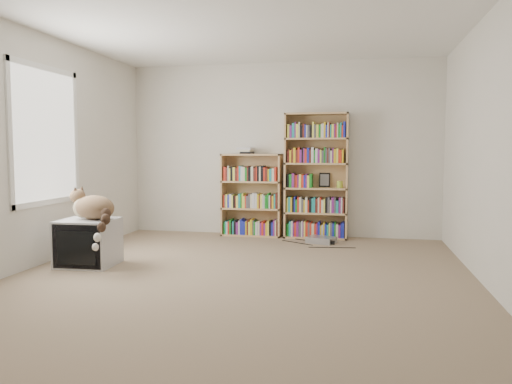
% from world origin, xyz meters
% --- Properties ---
extents(floor, '(4.50, 5.00, 0.01)m').
position_xyz_m(floor, '(0.00, 0.00, 0.00)').
color(floor, '#9E846B').
rests_on(floor, ground).
extents(wall_back, '(4.50, 0.02, 2.50)m').
position_xyz_m(wall_back, '(0.00, 2.50, 1.25)').
color(wall_back, beige).
rests_on(wall_back, floor).
extents(wall_front, '(4.50, 0.02, 2.50)m').
position_xyz_m(wall_front, '(0.00, -2.50, 1.25)').
color(wall_front, beige).
rests_on(wall_front, floor).
extents(wall_left, '(0.02, 5.00, 2.50)m').
position_xyz_m(wall_left, '(-2.25, 0.00, 1.25)').
color(wall_left, beige).
rests_on(wall_left, floor).
extents(wall_right, '(0.02, 5.00, 2.50)m').
position_xyz_m(wall_right, '(2.25, 0.00, 1.25)').
color(wall_right, beige).
rests_on(wall_right, floor).
extents(ceiling, '(4.50, 5.00, 0.02)m').
position_xyz_m(ceiling, '(0.00, 0.00, 2.50)').
color(ceiling, white).
rests_on(ceiling, wall_back).
extents(window, '(0.02, 1.22, 1.52)m').
position_xyz_m(window, '(-2.24, 0.20, 1.40)').
color(window, white).
rests_on(window, wall_left).
extents(crt_tv, '(0.60, 0.55, 0.50)m').
position_xyz_m(crt_tv, '(-1.73, 0.14, 0.25)').
color(crt_tv, '#AEAEB1').
rests_on(crt_tv, floor).
extents(cat, '(0.67, 0.65, 0.57)m').
position_xyz_m(cat, '(-1.62, 0.10, 0.59)').
color(cat, '#382716').
rests_on(cat, crt_tv).
extents(bookcase_tall, '(0.88, 0.30, 1.76)m').
position_xyz_m(bookcase_tall, '(0.52, 2.36, 0.84)').
color(bookcase_tall, tan).
rests_on(bookcase_tall, floor).
extents(bookcase_short, '(0.87, 0.30, 1.19)m').
position_xyz_m(bookcase_short, '(-0.40, 2.36, 0.54)').
color(bookcase_short, tan).
rests_on(bookcase_short, floor).
extents(book_stack, '(0.21, 0.28, 0.09)m').
position_xyz_m(book_stack, '(-0.49, 2.34, 1.23)').
color(book_stack, red).
rests_on(book_stack, bookcase_short).
extents(green_mug, '(0.08, 0.08, 0.09)m').
position_xyz_m(green_mug, '(0.86, 2.34, 0.77)').
color(green_mug, '#99B834').
rests_on(green_mug, bookcase_tall).
extents(framed_print, '(0.15, 0.05, 0.20)m').
position_xyz_m(framed_print, '(0.64, 2.44, 0.82)').
color(framed_print, black).
rests_on(framed_print, bookcase_tall).
extents(dvd_player, '(0.42, 0.36, 0.08)m').
position_xyz_m(dvd_player, '(0.63, 1.97, 0.04)').
color(dvd_player, '#A0A0A4').
rests_on(dvd_player, floor).
extents(wall_outlet, '(0.01, 0.08, 0.13)m').
position_xyz_m(wall_outlet, '(-2.24, 0.48, 0.32)').
color(wall_outlet, silver).
rests_on(wall_outlet, wall_left).
extents(floor_cables, '(1.20, 0.70, 0.01)m').
position_xyz_m(floor_cables, '(0.31, 1.79, 0.00)').
color(floor_cables, black).
rests_on(floor_cables, floor).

